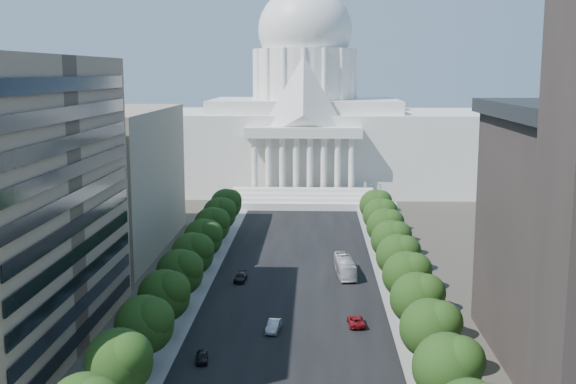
# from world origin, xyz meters

# --- Properties ---
(road_asphalt) EXTENTS (30.00, 260.00, 0.01)m
(road_asphalt) POSITION_xyz_m (0.00, 90.00, 0.00)
(road_asphalt) COLOR black
(road_asphalt) RESTS_ON ground
(sidewalk_left) EXTENTS (8.00, 260.00, 0.02)m
(sidewalk_left) POSITION_xyz_m (-19.00, 90.00, 0.00)
(sidewalk_left) COLOR gray
(sidewalk_left) RESTS_ON ground
(sidewalk_right) EXTENTS (8.00, 260.00, 0.02)m
(sidewalk_right) POSITION_xyz_m (19.00, 90.00, 0.00)
(sidewalk_right) COLOR gray
(sidewalk_right) RESTS_ON ground
(capitol) EXTENTS (120.00, 56.00, 73.00)m
(capitol) POSITION_xyz_m (0.00, 184.89, 20.01)
(capitol) COLOR white
(capitol) RESTS_ON ground
(office_block_left_far) EXTENTS (38.00, 52.00, 30.00)m
(office_block_left_far) POSITION_xyz_m (-48.00, 100.00, 15.00)
(office_block_left_far) COLOR gray
(office_block_left_far) RESTS_ON ground
(tree_l_b) EXTENTS (7.79, 7.60, 9.97)m
(tree_l_b) POSITION_xyz_m (-17.66, 23.81, 6.45)
(tree_l_b) COLOR #33261C
(tree_l_b) RESTS_ON ground
(tree_l_c) EXTENTS (7.79, 7.60, 9.97)m
(tree_l_c) POSITION_xyz_m (-17.66, 35.81, 6.45)
(tree_l_c) COLOR #33261C
(tree_l_c) RESTS_ON ground
(tree_l_d) EXTENTS (7.79, 7.60, 9.97)m
(tree_l_d) POSITION_xyz_m (-17.66, 47.81, 6.45)
(tree_l_d) COLOR #33261C
(tree_l_d) RESTS_ON ground
(tree_l_e) EXTENTS (7.79, 7.60, 9.97)m
(tree_l_e) POSITION_xyz_m (-17.66, 59.81, 6.45)
(tree_l_e) COLOR #33261C
(tree_l_e) RESTS_ON ground
(tree_l_f) EXTENTS (7.79, 7.60, 9.97)m
(tree_l_f) POSITION_xyz_m (-17.66, 71.81, 6.45)
(tree_l_f) COLOR #33261C
(tree_l_f) RESTS_ON ground
(tree_l_g) EXTENTS (7.79, 7.60, 9.97)m
(tree_l_g) POSITION_xyz_m (-17.66, 83.81, 6.45)
(tree_l_g) COLOR #33261C
(tree_l_g) RESTS_ON ground
(tree_l_h) EXTENTS (7.79, 7.60, 9.97)m
(tree_l_h) POSITION_xyz_m (-17.66, 95.81, 6.45)
(tree_l_h) COLOR #33261C
(tree_l_h) RESTS_ON ground
(tree_l_i) EXTENTS (7.79, 7.60, 9.97)m
(tree_l_i) POSITION_xyz_m (-17.66, 107.81, 6.45)
(tree_l_i) COLOR #33261C
(tree_l_i) RESTS_ON ground
(tree_l_j) EXTENTS (7.79, 7.60, 9.97)m
(tree_l_j) POSITION_xyz_m (-17.66, 119.81, 6.45)
(tree_l_j) COLOR #33261C
(tree_l_j) RESTS_ON ground
(tree_r_b) EXTENTS (7.79, 7.60, 9.97)m
(tree_r_b) POSITION_xyz_m (18.34, 23.81, 6.45)
(tree_r_b) COLOR #33261C
(tree_r_b) RESTS_ON ground
(tree_r_c) EXTENTS (7.79, 7.60, 9.97)m
(tree_r_c) POSITION_xyz_m (18.34, 35.81, 6.45)
(tree_r_c) COLOR #33261C
(tree_r_c) RESTS_ON ground
(tree_r_d) EXTENTS (7.79, 7.60, 9.97)m
(tree_r_d) POSITION_xyz_m (18.34, 47.81, 6.45)
(tree_r_d) COLOR #33261C
(tree_r_d) RESTS_ON ground
(tree_r_e) EXTENTS (7.79, 7.60, 9.97)m
(tree_r_e) POSITION_xyz_m (18.34, 59.81, 6.45)
(tree_r_e) COLOR #33261C
(tree_r_e) RESTS_ON ground
(tree_r_f) EXTENTS (7.79, 7.60, 9.97)m
(tree_r_f) POSITION_xyz_m (18.34, 71.81, 6.45)
(tree_r_f) COLOR #33261C
(tree_r_f) RESTS_ON ground
(tree_r_g) EXTENTS (7.79, 7.60, 9.97)m
(tree_r_g) POSITION_xyz_m (18.34, 83.81, 6.45)
(tree_r_g) COLOR #33261C
(tree_r_g) RESTS_ON ground
(tree_r_h) EXTENTS (7.79, 7.60, 9.97)m
(tree_r_h) POSITION_xyz_m (18.34, 95.81, 6.45)
(tree_r_h) COLOR #33261C
(tree_r_h) RESTS_ON ground
(tree_r_i) EXTENTS (7.79, 7.60, 9.97)m
(tree_r_i) POSITION_xyz_m (18.34, 107.81, 6.45)
(tree_r_i) COLOR #33261C
(tree_r_i) RESTS_ON ground
(tree_r_j) EXTENTS (7.79, 7.60, 9.97)m
(tree_r_j) POSITION_xyz_m (18.34, 119.81, 6.45)
(tree_r_j) COLOR #33261C
(tree_r_j) RESTS_ON ground
(streetlight_b) EXTENTS (2.61, 0.44, 9.00)m
(streetlight_b) POSITION_xyz_m (19.90, 35.00, 5.82)
(streetlight_b) COLOR gray
(streetlight_b) RESTS_ON ground
(streetlight_c) EXTENTS (2.61, 0.44, 9.00)m
(streetlight_c) POSITION_xyz_m (19.90, 60.00, 5.82)
(streetlight_c) COLOR gray
(streetlight_c) RESTS_ON ground
(streetlight_d) EXTENTS (2.61, 0.44, 9.00)m
(streetlight_d) POSITION_xyz_m (19.90, 85.00, 5.82)
(streetlight_d) COLOR gray
(streetlight_d) RESTS_ON ground
(streetlight_e) EXTENTS (2.61, 0.44, 9.00)m
(streetlight_e) POSITION_xyz_m (19.90, 110.00, 5.82)
(streetlight_e) COLOR gray
(streetlight_e) RESTS_ON ground
(streetlight_f) EXTENTS (2.61, 0.44, 9.00)m
(streetlight_f) POSITION_xyz_m (19.90, 135.00, 5.82)
(streetlight_f) COLOR gray
(streetlight_f) RESTS_ON ground
(car_dark_a) EXTENTS (2.03, 4.05, 1.32)m
(car_dark_a) POSITION_xyz_m (-11.25, 39.07, 0.66)
(car_dark_a) COLOR black
(car_dark_a) RESTS_ON ground
(car_silver) EXTENTS (2.31, 5.07, 1.61)m
(car_silver) POSITION_xyz_m (-2.43, 50.76, 0.81)
(car_silver) COLOR #A1A3A9
(car_silver) RESTS_ON ground
(car_red) EXTENTS (2.74, 5.29, 1.43)m
(car_red) POSITION_xyz_m (9.88, 53.63, 0.71)
(car_red) COLOR maroon
(car_red) RESTS_ON ground
(car_dark_b) EXTENTS (2.31, 5.03, 1.42)m
(car_dark_b) POSITION_xyz_m (-9.96, 76.12, 0.71)
(car_dark_b) COLOR black
(car_dark_b) RESTS_ON ground
(city_bus) EXTENTS (3.87, 12.50, 3.43)m
(city_bus) POSITION_xyz_m (9.27, 80.85, 1.71)
(city_bus) COLOR silver
(city_bus) RESTS_ON ground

